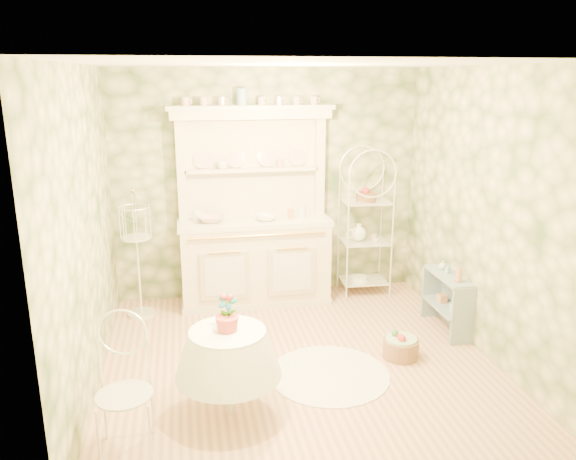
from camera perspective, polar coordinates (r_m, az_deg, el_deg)
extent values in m
plane|color=#D7A986|center=(5.46, 1.00, -13.13)|extent=(3.60, 3.60, 0.00)
plane|color=white|center=(4.79, 1.16, 16.53)|extent=(3.60, 3.60, 0.00)
plane|color=beige|center=(4.92, -19.90, -0.31)|extent=(3.60, 3.60, 0.00)
plane|color=beige|center=(5.60, 19.44, 1.55)|extent=(3.60, 3.60, 0.00)
plane|color=beige|center=(6.68, -2.08, 4.57)|extent=(3.60, 3.60, 0.00)
plane|color=beige|center=(3.30, 7.50, -7.10)|extent=(3.60, 3.60, 0.00)
cube|color=#F7E8CC|center=(6.43, -3.45, 2.25)|extent=(1.87, 0.61, 2.29)
cube|color=white|center=(6.83, 7.88, 1.18)|extent=(0.61, 0.45, 1.89)
cube|color=#8499A8|center=(6.17, 15.87, -7.05)|extent=(0.30, 0.74, 0.62)
cylinder|color=white|center=(4.55, -6.06, -13.78)|extent=(0.83, 0.83, 0.79)
cube|color=white|center=(4.26, -16.27, -16.09)|extent=(0.45, 0.45, 0.85)
cube|color=white|center=(6.37, -15.02, -2.76)|extent=(0.36, 0.36, 1.36)
cylinder|color=#8D6345|center=(5.58, 11.38, -11.53)|extent=(0.35, 0.35, 0.22)
cylinder|color=white|center=(5.24, 4.20, -14.41)|extent=(1.40, 1.40, 0.01)
imported|color=white|center=(6.40, -7.79, 0.88)|extent=(0.33, 0.33, 0.07)
imported|color=white|center=(6.40, -2.22, 1.03)|extent=(0.25, 0.25, 0.07)
imported|color=white|center=(6.46, -6.69, 6.44)|extent=(0.16, 0.16, 0.10)
imported|color=white|center=(6.54, -0.78, 6.66)|extent=(0.12, 0.12, 0.10)
imported|color=#3F7238|center=(4.36, -6.14, -8.47)|extent=(0.19, 0.16, 0.30)
imported|color=tan|center=(5.87, 16.97, -4.44)|extent=(0.09, 0.09, 0.18)
imported|color=#86AACA|center=(6.08, 15.93, -3.93)|extent=(0.05, 0.05, 0.10)
imported|color=silver|center=(6.20, 15.39, -3.60)|extent=(0.10, 0.10, 0.10)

